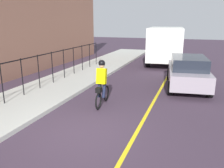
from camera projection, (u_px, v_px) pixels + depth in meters
ground_plane at (80, 133)px, 7.09m from camera, size 80.00×80.00×0.00m
lane_line_centre at (131, 142)px, 6.57m from camera, size 36.00×0.12×0.01m
iron_fence at (1, 76)px, 8.90m from camera, size 18.15×0.04×1.60m
cyclist_lead at (102, 83)px, 9.15m from camera, size 1.71×0.39×1.83m
patrol_sedan at (188, 71)px, 11.71m from camera, size 4.59×2.37×1.58m
box_truck_background at (166, 43)px, 18.32m from camera, size 6.90×3.03×2.78m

